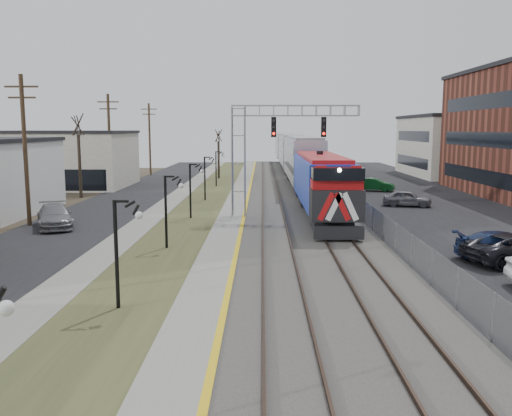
{
  "coord_description": "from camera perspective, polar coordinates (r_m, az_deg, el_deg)",
  "views": [
    {
      "loc": [
        1.2,
        -10.79,
        6.46
      ],
      "look_at": [
        0.89,
        15.65,
        2.6
      ],
      "focal_mm": 38.0,
      "sensor_mm": 36.0,
      "label": 1
    }
  ],
  "objects": [
    {
      "name": "street_west",
      "position": [
        47.95,
        -14.71,
        0.32
      ],
      "size": [
        7.0,
        120.0,
        0.04
      ],
      "primitive_type": "cube",
      "color": "black",
      "rests_on": "ground"
    },
    {
      "name": "sidewalk",
      "position": [
        46.96,
        -9.4,
        0.34
      ],
      "size": [
        2.0,
        120.0,
        0.08
      ],
      "primitive_type": "cube",
      "color": "gray",
      "rests_on": "ground"
    },
    {
      "name": "grass_median",
      "position": [
        46.53,
        -5.76,
        0.32
      ],
      "size": [
        4.0,
        120.0,
        0.06
      ],
      "primitive_type": "cube",
      "color": "#414726",
      "rests_on": "ground"
    },
    {
      "name": "platform",
      "position": [
        46.28,
        -2.07,
        0.43
      ],
      "size": [
        2.0,
        120.0,
        0.24
      ],
      "primitive_type": "cube",
      "color": "gray",
      "rests_on": "ground"
    },
    {
      "name": "ballast_bed",
      "position": [
        46.31,
        4.12,
        0.39
      ],
      "size": [
        8.0,
        120.0,
        0.2
      ],
      "primitive_type": "cube",
      "color": "#595651",
      "rests_on": "ground"
    },
    {
      "name": "parking_lot",
      "position": [
        48.55,
        18.4,
        0.26
      ],
      "size": [
        16.0,
        120.0,
        0.04
      ],
      "primitive_type": "cube",
      "color": "black",
      "rests_on": "ground"
    },
    {
      "name": "platform_edge",
      "position": [
        46.23,
        -0.98,
        0.58
      ],
      "size": [
        0.24,
        120.0,
        0.01
      ],
      "primitive_type": "cube",
      "color": "gold",
      "rests_on": "platform"
    },
    {
      "name": "track_near",
      "position": [
        46.21,
        1.65,
        0.61
      ],
      "size": [
        1.58,
        120.0,
        0.15
      ],
      "color": "#2D2119",
      "rests_on": "ballast_bed"
    },
    {
      "name": "track_far",
      "position": [
        46.4,
        5.97,
        0.6
      ],
      "size": [
        1.58,
        120.0,
        0.15
      ],
      "color": "#2D2119",
      "rests_on": "ballast_bed"
    },
    {
      "name": "train",
      "position": [
        74.51,
        3.98,
        5.56
      ],
      "size": [
        3.0,
        85.85,
        5.33
      ],
      "color": "#1632B6",
      "rests_on": "ground"
    },
    {
      "name": "signal_gantry",
      "position": [
        38.79,
        0.69,
        7.02
      ],
      "size": [
        9.0,
        1.07,
        8.15
      ],
      "color": "gray",
      "rests_on": "ground"
    },
    {
      "name": "lampposts",
      "position": [
        29.87,
        -9.37,
        -0.39
      ],
      "size": [
        0.14,
        62.14,
        4.0
      ],
      "color": "black",
      "rests_on": "ground"
    },
    {
      "name": "utility_poles",
      "position": [
        39.11,
        -23.12,
        5.5
      ],
      "size": [
        0.28,
        80.28,
        10.0
      ],
      "color": "#4C3823",
      "rests_on": "ground"
    },
    {
      "name": "fence",
      "position": [
        46.67,
        9.28,
        1.23
      ],
      "size": [
        0.04,
        120.0,
        1.6
      ],
      "primitive_type": "cube",
      "color": "gray",
      "rests_on": "ground"
    },
    {
      "name": "bare_trees",
      "position": [
        51.74,
        -14.92,
        3.86
      ],
      "size": [
        12.3,
        42.3,
        5.95
      ],
      "color": "#382D23",
      "rests_on": "ground"
    },
    {
      "name": "car_lot_d",
      "position": [
        29.37,
        24.85,
        -3.78
      ],
      "size": [
        4.93,
        2.17,
        1.41
      ],
      "primitive_type": "imported",
      "rotation": [
        0.0,
        0.0,
        1.53
      ],
      "color": "#15244C",
      "rests_on": "ground"
    },
    {
      "name": "car_lot_e",
      "position": [
        47.11,
        15.62,
        0.95
      ],
      "size": [
        4.25,
        2.54,
        1.35
      ],
      "primitive_type": "imported",
      "rotation": [
        0.0,
        0.0,
        1.32
      ],
      "color": "slate",
      "rests_on": "ground"
    },
    {
      "name": "car_lot_f",
      "position": [
        58.0,
        12.39,
        2.38
      ],
      "size": [
        4.25,
        2.86,
        1.33
      ],
      "primitive_type": "imported",
      "rotation": [
        0.0,
        0.0,
        1.17
      ],
      "color": "#0E471B",
      "rests_on": "ground"
    },
    {
      "name": "car_street_b",
      "position": [
        38.02,
        -20.44,
        -0.86
      ],
      "size": [
        3.99,
        5.59,
        1.5
      ],
      "primitive_type": "imported",
      "rotation": [
        0.0,
        0.0,
        0.41
      ],
      "color": "gray",
      "rests_on": "ground"
    }
  ]
}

